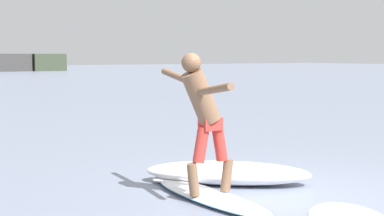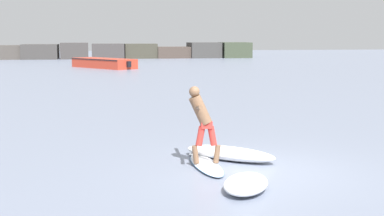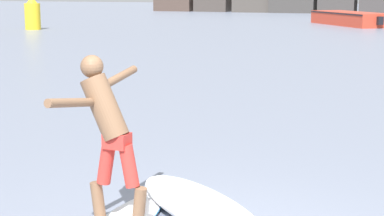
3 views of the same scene
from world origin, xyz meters
The scene contains 4 objects.
ground_plane centered at (0.00, 0.00, 0.00)m, with size 200.00×200.00×0.00m, color gray.
surfboard centered at (-1.02, 0.54, 0.05)m, with size 0.66×2.49×0.23m.
surfer centered at (-1.14, 0.51, 1.16)m, with size 0.76×1.71×1.80m.
wave_foam_at_tail centered at (-0.31, 1.09, 0.16)m, with size 2.27×2.12×0.32m.
Camera 1 is at (-4.84, -5.03, 1.85)m, focal length 50.00 mm.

